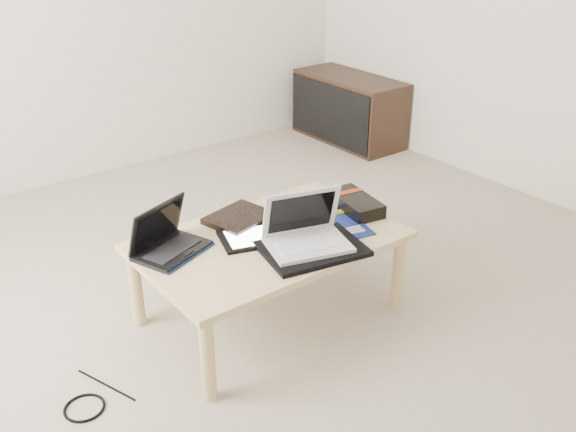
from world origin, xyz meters
TOP-DOWN VIEW (x-y plane):
  - ground at (0.00, 0.00)m, footprint 4.00×4.00m
  - coffee_table at (-0.10, -0.10)m, footprint 1.10×0.70m
  - media_cabinet at (1.77, 1.45)m, footprint 0.41×0.90m
  - book at (-0.11, 0.11)m, footprint 0.31×0.28m
  - netbook at (-0.50, 0.06)m, footprint 0.35×0.30m
  - tablet at (-0.16, -0.07)m, footprint 0.32×0.28m
  - remote at (0.10, 0.01)m, footprint 0.06×0.21m
  - neoprene_sleeve at (-0.03, -0.30)m, footprint 0.46×0.37m
  - white_laptop at (-0.03, -0.27)m, footprint 0.38×0.31m
  - motherboard at (0.19, -0.18)m, footprint 0.32×0.37m
  - gpu_box at (0.38, -0.12)m, footprint 0.20×0.32m
  - cable_coil at (-0.23, -0.09)m, footprint 0.14×0.14m
  - floor_cable_coil at (-1.00, -0.17)m, footprint 0.17×0.17m
  - floor_cable_trail at (-0.89, -0.09)m, footprint 0.11×0.30m

SIDE VIEW (x-z plane):
  - ground at x=0.00m, z-range 0.00..0.00m
  - floor_cable_trail at x=-0.89m, z-range 0.00..0.01m
  - floor_cable_coil at x=-1.00m, z-range 0.00..0.01m
  - media_cabinet at x=1.77m, z-range 0.00..0.50m
  - coffee_table at x=-0.10m, z-range 0.15..0.55m
  - motherboard at x=0.19m, z-range 0.40..0.41m
  - cable_coil at x=-0.23m, z-range 0.40..0.41m
  - tablet at x=-0.16m, z-range 0.40..0.41m
  - remote at x=0.10m, z-range 0.40..0.42m
  - neoprene_sleeve at x=-0.03m, z-range 0.40..0.42m
  - book at x=-0.11m, z-range 0.40..0.43m
  - gpu_box at x=0.38m, z-range 0.40..0.46m
  - netbook at x=-0.50m, z-range 0.34..0.55m
  - white_laptop at x=-0.03m, z-range 0.35..0.58m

